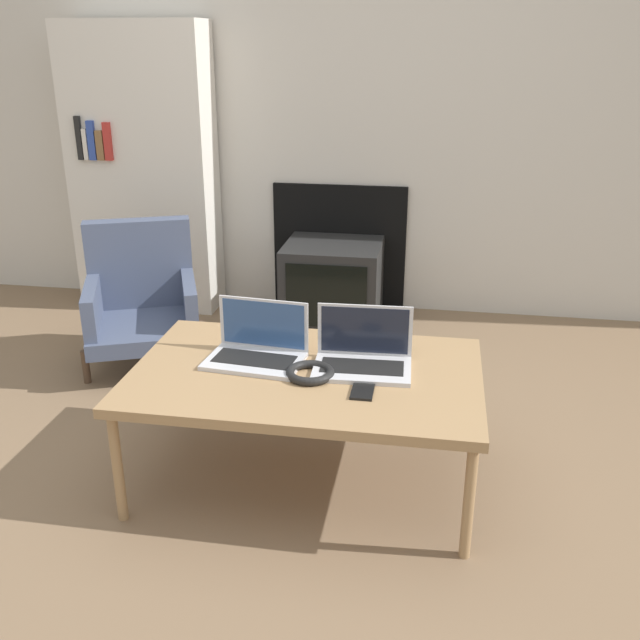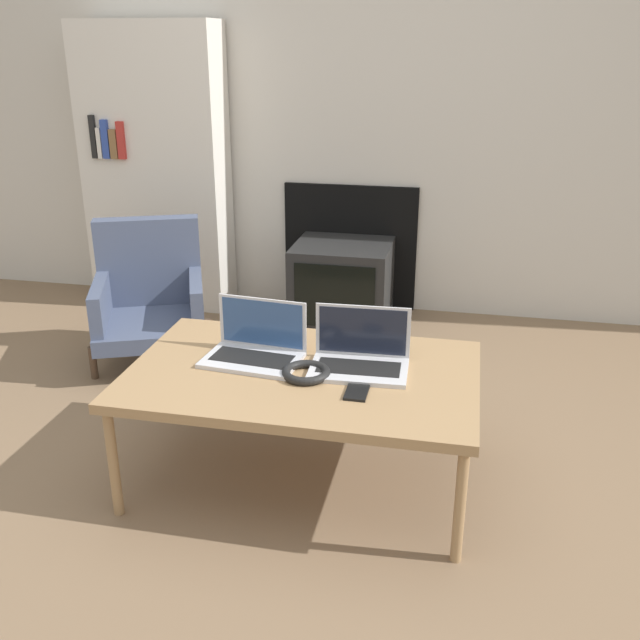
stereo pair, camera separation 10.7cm
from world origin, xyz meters
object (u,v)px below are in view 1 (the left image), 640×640
laptop_left (258,348)px  armchair (142,297)px  tv (333,283)px  phone (363,389)px  laptop_right (363,355)px  headphones (310,373)px

laptop_left → armchair: size_ratio=0.51×
tv → laptop_left: bearing=-91.6°
laptop_left → phone: laptop_left is taller
laptop_left → armchair: (-0.82, 0.85, -0.15)m
laptop_right → headphones: 0.21m
headphones → phone: size_ratio=1.15×
laptop_left → headphones: (0.22, -0.11, -0.03)m
phone → armchair: bearing=139.8°
laptop_right → phone: (0.02, -0.19, -0.04)m
tv → laptop_right: bearing=-77.5°
headphones → tv: bearing=95.9°
headphones → tv: 1.69m
laptop_left → armchair: armchair is taller
headphones → laptop_right: bearing=33.6°
laptop_left → laptop_right: size_ratio=1.03×
laptop_right → headphones: laptop_right is taller
phone → tv: 1.79m
laptop_right → phone: 0.19m
headphones → phone: (0.19, -0.07, -0.01)m
tv → armchair: armchair is taller
laptop_right → headphones: (-0.17, -0.11, -0.03)m
armchair → phone: bearing=-62.2°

